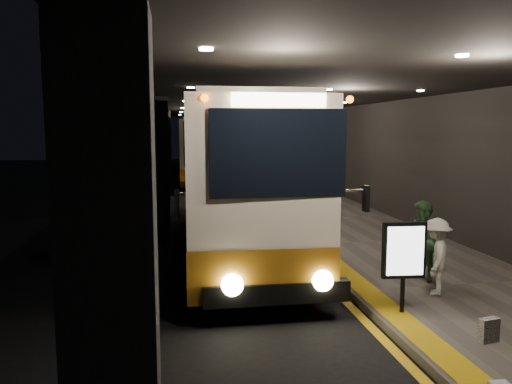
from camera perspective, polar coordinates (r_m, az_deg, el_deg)
ground at (r=12.95m, az=-4.92°, el=-7.95°), size 90.00×90.00×0.00m
lane_line_white at (r=17.81m, az=-11.95°, el=-3.87°), size 0.12×50.00×0.01m
kerb_stripe_yellow at (r=18.08m, az=1.32°, el=-3.54°), size 0.18×50.00×0.01m
sidewalk at (r=18.66m, az=8.60°, el=-3.07°), size 4.50×50.00×0.15m
tactile_strip at (r=18.15m, az=2.88°, el=-3.02°), size 0.50×50.00×0.01m
terminal_wall at (r=19.18m, az=15.21°, el=5.83°), size 0.10×50.00×6.00m
support_columns at (r=16.52m, az=-11.27°, el=2.98°), size 0.80×24.80×4.40m
canopy at (r=17.84m, az=1.85°, el=11.14°), size 9.00×50.00×0.40m
coach_main at (r=14.51m, az=-2.51°, el=1.39°), size 3.08×12.83×3.98m
coach_second at (r=31.58m, az=-6.18°, el=4.42°), size 2.94×12.39×3.87m
passenger_boarding at (r=12.79m, az=8.17°, el=-3.27°), size 0.53×0.72×1.84m
passenger_waiting_green at (r=11.24m, az=18.57°, el=-5.34°), size 0.76×0.96×1.72m
passenger_waiting_white at (r=10.42m, az=19.89°, el=-6.95°), size 0.90×1.07×1.51m
bag_polka at (r=8.64m, az=25.06°, el=-14.11°), size 0.33×0.18×0.38m
info_sign at (r=9.13m, az=16.57°, el=-6.62°), size 0.77×0.17×1.63m
stanchion_post at (r=12.38m, az=8.24°, el=-5.24°), size 0.05×0.05×1.15m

